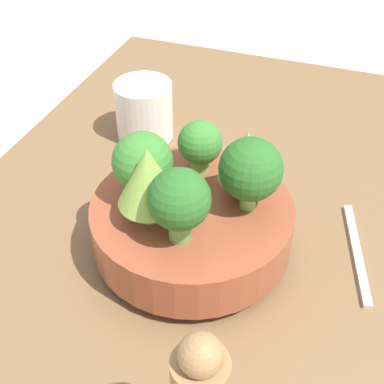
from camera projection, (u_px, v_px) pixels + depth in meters
The scene contains 11 objects.
ground_plane at pixel (217, 259), 0.68m from camera, with size 6.00×6.00×0.00m, color beige.
table at pixel (217, 251), 0.67m from camera, with size 1.06×0.72×0.03m.
bowl at pixel (192, 224), 0.63m from camera, with size 0.24×0.24×0.07m.
romanesco_piece_far at pixel (148, 177), 0.56m from camera, with size 0.07×0.07×0.10m.
broccoli_floret_right at pixel (200, 144), 0.64m from camera, with size 0.05×0.05×0.07m.
romanesco_piece_near at pixel (246, 157), 0.60m from camera, with size 0.06×0.06×0.09m.
broccoli_floret_front at pixel (250, 173), 0.57m from camera, with size 0.07×0.07×0.09m.
broccoli_floret_back at pixel (143, 163), 0.59m from camera, with size 0.07×0.07×0.09m.
broccoli_floret_left at pixel (179, 201), 0.54m from camera, with size 0.07×0.07×0.09m.
cup at pixel (144, 111), 0.82m from camera, with size 0.09×0.09×0.09m.
fork at pixel (357, 252), 0.65m from camera, with size 0.16×0.05×0.01m.
Camera 1 is at (-0.45, -0.13, 0.50)m, focal length 50.00 mm.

